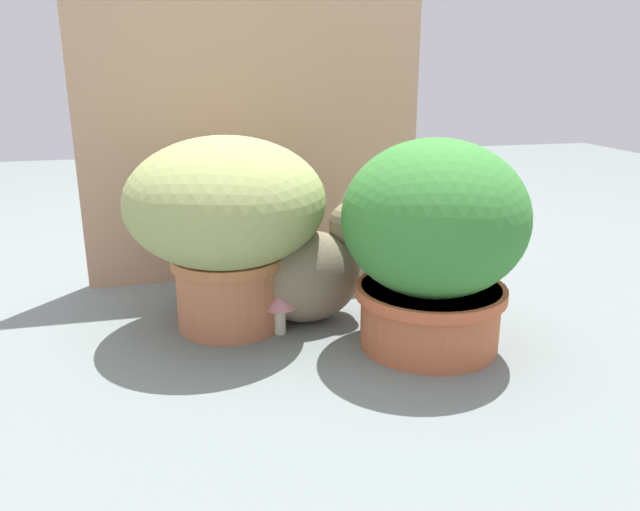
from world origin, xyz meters
The scene contains 7 objects.
ground_plane centered at (0.00, 0.00, 0.00)m, with size 6.00×6.00×0.00m, color slate.
cardboard_backdrop centered at (0.10, 0.45, 0.42)m, with size 0.94×0.03×0.85m, color tan.
grass_planter centered at (-0.02, 0.10, 0.26)m, with size 0.45×0.45×0.44m.
leafy_planter centered at (0.39, -0.11, 0.24)m, with size 0.39×0.39×0.45m.
cat centered at (0.18, 0.09, 0.12)m, with size 0.39×0.21×0.32m.
mushroom_ornament_red centered at (-0.04, 0.03, 0.09)m, with size 0.08×0.08×0.13m.
mushroom_ornament_pink centered at (0.08, 0.02, 0.07)m, with size 0.08×0.08×0.10m.
Camera 1 is at (-0.14, -1.29, 0.60)m, focal length 35.33 mm.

